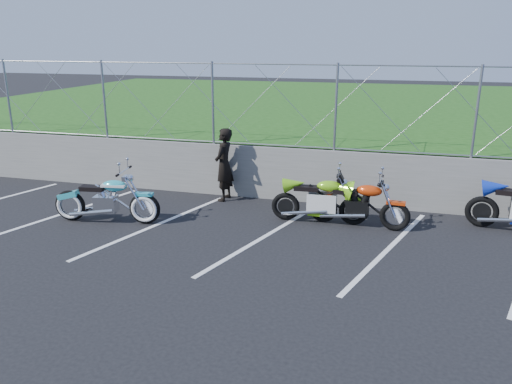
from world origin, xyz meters
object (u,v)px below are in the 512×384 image
(cruiser_turquoise, at_px, (108,201))
(sportbike_green, at_px, (321,202))
(naked_orange, at_px, (360,206))
(person_standing, at_px, (224,165))

(cruiser_turquoise, distance_m, sportbike_green, 4.56)
(naked_orange, xyz_separation_m, sportbike_green, (-0.82, 0.02, 0.01))
(cruiser_turquoise, bearing_deg, person_standing, 40.76)
(cruiser_turquoise, xyz_separation_m, sportbike_green, (4.40, 1.21, -0.00))
(naked_orange, bearing_deg, person_standing, 168.20)
(cruiser_turquoise, bearing_deg, naked_orange, 4.37)
(cruiser_turquoise, distance_m, person_standing, 2.91)
(sportbike_green, distance_m, person_standing, 2.73)
(naked_orange, height_order, sportbike_green, sportbike_green)
(cruiser_turquoise, relative_size, sportbike_green, 1.13)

